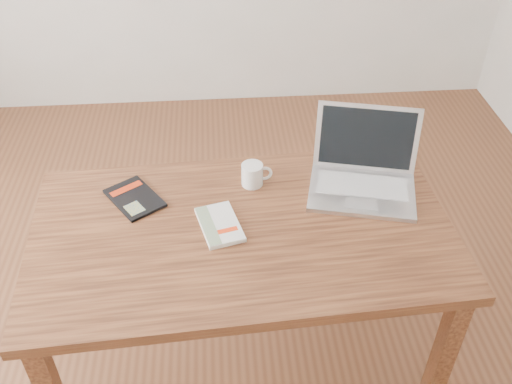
{
  "coord_description": "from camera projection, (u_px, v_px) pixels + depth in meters",
  "views": [
    {
      "loc": [
        0.11,
        -1.57,
        2.03
      ],
      "look_at": [
        0.22,
        -0.11,
        0.85
      ],
      "focal_mm": 40.0,
      "sensor_mm": 36.0,
      "label": 1
    }
  ],
  "objects": [
    {
      "name": "desk",
      "position": [
        243.0,
        247.0,
        1.94
      ],
      "size": [
        1.44,
        0.88,
        0.75
      ],
      "rotation": [
        0.0,
        0.0,
        0.06
      ],
      "color": "#59301A",
      "rests_on": "ground"
    },
    {
      "name": "laptop",
      "position": [
        363.0,
        173.0,
        2.03
      ],
      "size": [
        0.44,
        0.4,
        0.26
      ],
      "rotation": [
        0.0,
        0.0,
        -0.24
      ],
      "color": "silver",
      "rests_on": "desk"
    },
    {
      "name": "white_guidebook",
      "position": [
        220.0,
        225.0,
        1.89
      ],
      "size": [
        0.17,
        0.22,
        0.02
      ],
      "rotation": [
        0.0,
        0.0,
        0.25
      ],
      "color": "silver",
      "rests_on": "desk"
    },
    {
      "name": "black_guidebook",
      "position": [
        134.0,
        198.0,
        2.0
      ],
      "size": [
        0.23,
        0.25,
        0.01
      ],
      "rotation": [
        0.0,
        0.0,
        0.6
      ],
      "color": "black",
      "rests_on": "desk"
    },
    {
      "name": "coffee_mug",
      "position": [
        253.0,
        174.0,
        2.04
      ],
      "size": [
        0.11,
        0.08,
        0.08
      ],
      "rotation": [
        0.0,
        0.0,
        0.08
      ],
      "color": "white",
      "rests_on": "desk"
    },
    {
      "name": "room",
      "position": [
        153.0,
        35.0,
        1.63
      ],
      "size": [
        4.04,
        4.04,
        2.7
      ],
      "color": "brown",
      "rests_on": "ground"
    }
  ]
}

